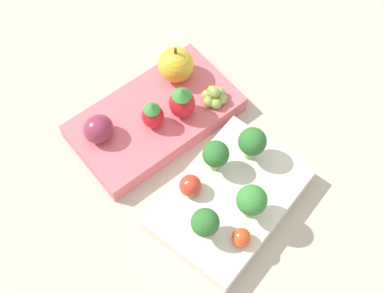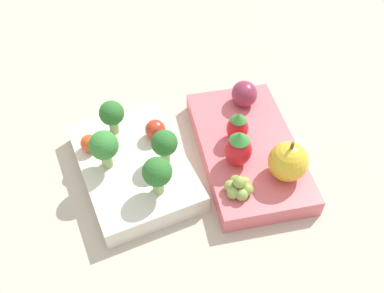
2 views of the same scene
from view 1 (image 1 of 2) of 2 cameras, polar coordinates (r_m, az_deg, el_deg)
ground_plane at (r=0.67m, az=-0.58°, el=-1.87°), size 4.00×4.00×0.00m
bento_box_savoury at (r=0.64m, az=4.28°, el=-5.42°), size 0.20×0.15×0.03m
bento_box_fruit at (r=0.69m, az=-3.94°, el=3.08°), size 0.22×0.13×0.03m
broccoli_floret_0 at (r=0.62m, az=6.45°, el=0.45°), size 0.03×0.03×0.05m
broccoli_floret_1 at (r=0.61m, az=2.55°, el=-0.88°), size 0.03×0.03×0.05m
broccoli_floret_2 at (r=0.58m, az=1.41°, el=-8.17°), size 0.03×0.03×0.05m
broccoli_floret_3 at (r=0.59m, az=6.33°, el=-5.83°), size 0.03×0.03×0.05m
cherry_tomato_0 at (r=0.60m, az=5.26°, el=-9.65°), size 0.02×0.02×0.02m
cherry_tomato_1 at (r=0.61m, az=-0.17°, el=-4.20°), size 0.03×0.03×0.03m
apple at (r=0.69m, az=-1.72°, el=8.74°), size 0.05×0.05×0.06m
strawberry_0 at (r=0.66m, az=-1.07°, el=4.74°), size 0.03×0.03×0.05m
strawberry_1 at (r=0.66m, az=-4.09°, el=3.48°), size 0.03×0.03×0.04m
plum at (r=0.66m, az=-9.97°, el=1.87°), size 0.04×0.03×0.03m
grape_cluster at (r=0.68m, az=2.38°, el=5.35°), size 0.03×0.03×0.02m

